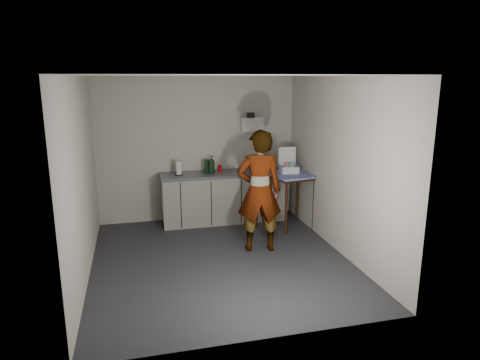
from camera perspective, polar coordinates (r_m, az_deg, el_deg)
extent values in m
plane|color=#242428|center=(6.31, -2.62, -10.57)|extent=(4.00, 4.00, 0.00)
cube|color=beige|center=(7.83, -5.64, 4.09)|extent=(3.60, 0.02, 2.60)
cube|color=beige|center=(6.48, 12.96, 1.84)|extent=(0.02, 4.00, 2.60)
cube|color=beige|center=(5.83, -20.27, 0.05)|extent=(0.02, 4.00, 2.60)
cube|color=white|center=(5.76, -2.90, 13.71)|extent=(3.60, 4.00, 0.01)
cube|color=black|center=(7.92, -2.24, -5.14)|extent=(2.20, 0.52, 0.08)
cube|color=#A7A395|center=(7.81, -2.27, -2.43)|extent=(2.20, 0.58, 0.86)
cube|color=#52555D|center=(7.69, -2.30, 0.83)|extent=(2.24, 0.62, 0.05)
cube|color=black|center=(7.41, -7.88, -3.42)|extent=(0.02, 0.01, 0.80)
cube|color=black|center=(7.48, -3.84, -3.16)|extent=(0.02, 0.01, 0.80)
cube|color=black|center=(7.59, 0.18, -2.88)|extent=(0.01, 0.01, 0.80)
cube|color=black|center=(7.73, 3.99, -2.60)|extent=(0.02, 0.01, 0.80)
cube|color=white|center=(7.90, 1.61, 7.53)|extent=(0.42, 0.16, 0.24)
cube|color=white|center=(7.97, 1.50, 6.57)|extent=(0.30, 0.06, 0.04)
cube|color=black|center=(7.79, 1.43, 8.63)|extent=(0.14, 0.02, 0.10)
cylinder|color=#3A1A0D|center=(7.17, 6.17, -3.82)|extent=(0.05, 0.05, 0.89)
cylinder|color=#3A1A0D|center=(7.45, 9.83, -3.28)|extent=(0.05, 0.05, 0.89)
cylinder|color=#3A1A0D|center=(7.63, 4.10, -2.71)|extent=(0.05, 0.05, 0.89)
cylinder|color=#3A1A0D|center=(7.90, 7.62, -2.24)|extent=(0.05, 0.05, 0.89)
cube|color=#3A1A0D|center=(7.41, 7.03, 0.47)|extent=(0.76, 0.76, 0.04)
cube|color=#1C31A8|center=(7.41, 7.04, 0.76)|extent=(0.87, 0.87, 0.03)
imported|color=#B2A593|center=(6.37, 2.59, -1.50)|extent=(0.73, 0.53, 1.85)
imported|color=black|center=(7.59, -3.82, 2.08)|extent=(0.18, 0.18, 0.32)
cylinder|color=red|center=(7.69, -2.67, 1.52)|extent=(0.07, 0.07, 0.13)
cylinder|color=black|center=(7.61, -4.47, 1.79)|extent=(0.07, 0.07, 0.25)
cylinder|color=black|center=(7.56, -8.17, 0.71)|extent=(0.14, 0.14, 0.01)
cylinder|color=white|center=(7.53, -8.20, 1.64)|extent=(0.10, 0.10, 0.24)
cube|color=silver|center=(7.89, 2.72, 1.42)|extent=(0.45, 0.34, 0.02)
cylinder|color=silver|center=(7.67, 1.60, 2.26)|extent=(0.01, 0.01, 0.29)
cylinder|color=silver|center=(7.78, 4.45, 2.40)|extent=(0.01, 0.01, 0.29)
cylinder|color=silver|center=(7.94, 1.04, 2.66)|extent=(0.01, 0.01, 0.29)
cylinder|color=silver|center=(8.05, 3.80, 2.79)|extent=(0.01, 0.01, 0.29)
cylinder|color=white|center=(7.83, 1.94, 2.33)|extent=(0.06, 0.25, 0.24)
cylinder|color=white|center=(7.86, 2.57, 2.36)|extent=(0.06, 0.25, 0.24)
cylinder|color=white|center=(7.88, 3.19, 2.39)|extent=(0.06, 0.25, 0.24)
cube|color=white|center=(7.46, 6.53, 1.04)|extent=(0.34, 0.34, 0.01)
cube|color=white|center=(7.31, 6.80, 1.26)|extent=(0.30, 0.05, 0.11)
cube|color=white|center=(7.58, 6.30, 1.73)|extent=(0.30, 0.05, 0.11)
cube|color=white|center=(7.42, 5.45, 1.48)|extent=(0.05, 0.30, 0.11)
cube|color=white|center=(7.48, 7.63, 1.52)|extent=(0.05, 0.30, 0.11)
cube|color=white|center=(7.56, 6.33, 3.27)|extent=(0.30, 0.05, 0.30)
cylinder|color=silver|center=(7.45, 6.55, 1.50)|extent=(0.20, 0.20, 0.11)
sphere|color=pink|center=(7.39, 6.24, 2.01)|extent=(0.07, 0.07, 0.07)
sphere|color=#5DB9FE|center=(7.40, 7.01, 2.01)|extent=(0.07, 0.07, 0.07)
sphere|color=#50C469|center=(7.48, 6.48, 2.14)|extent=(0.07, 0.07, 0.07)
sphere|color=pink|center=(7.46, 6.15, 2.13)|extent=(0.07, 0.07, 0.07)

